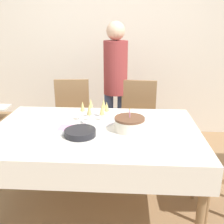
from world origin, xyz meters
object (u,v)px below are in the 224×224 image
dining_chair_far_right (138,119)px  plate_stack_main (80,133)px  dining_chair_far_left (72,118)px  high_chair (0,123)px  plate_stack_dessert (94,123)px  champagne_tray (96,113)px  person_standing (115,78)px  birthday_cake (130,124)px

dining_chair_far_right → plate_stack_main: bearing=-115.5°
dining_chair_far_left → high_chair: dining_chair_far_left is taller
dining_chair_far_right → plate_stack_dessert: dining_chair_far_right is taller
dining_chair_far_right → champagne_tray: (-0.40, -0.69, 0.31)m
person_standing → dining_chair_far_left: bearing=-157.4°
dining_chair_far_right → dining_chair_far_left: bearing=-180.0°
dining_chair_far_right → person_standing: 0.55m
dining_chair_far_right → person_standing: (-0.27, 0.21, 0.43)m
dining_chair_far_right → birthday_cake: 0.93m
dining_chair_far_left → birthday_cake: bearing=-53.0°
plate_stack_main → plate_stack_dessert: plate_stack_main is taller
plate_stack_main → dining_chair_far_right: bearing=64.5°
person_standing → plate_stack_main: bearing=-99.9°
plate_stack_dessert → person_standing: 1.02m
plate_stack_main → dining_chair_far_left: bearing=105.9°
plate_stack_main → high_chair: 1.47m
plate_stack_main → birthday_cake: bearing=18.4°
dining_chair_far_left → plate_stack_main: bearing=-74.1°
dining_chair_far_right → high_chair: (-1.59, -0.10, -0.05)m
dining_chair_far_left → dining_chair_far_right: bearing=0.0°
dining_chair_far_right → birthday_cake: dining_chair_far_right is taller
dining_chair_far_left → person_standing: 0.69m
plate_stack_dessert → high_chair: plate_stack_dessert is taller
dining_chair_far_right → plate_stack_dessert: size_ratio=5.26×
person_standing → high_chair: 1.44m
birthday_cake → dining_chair_far_right: bearing=83.4°
champagne_tray → person_standing: 0.91m
birthday_cake → plate_stack_main: size_ratio=1.00×
plate_stack_main → plate_stack_dessert: bearing=70.9°
dining_chair_far_right → birthday_cake: size_ratio=3.96×
birthday_cake → champagne_tray: (-0.29, 0.19, 0.02)m
person_standing → high_chair: size_ratio=2.26×
plate_stack_main → high_chair: size_ratio=0.34×
plate_stack_main → person_standing: 1.25m
birthday_cake → high_chair: (-1.49, 0.78, -0.33)m
dining_chair_far_left → dining_chair_far_right: size_ratio=1.00×
birthday_cake → person_standing: bearing=98.7°
dining_chair_far_right → plate_stack_main: (-0.48, -1.01, 0.26)m
dining_chair_far_left → plate_stack_main: dining_chair_far_left is taller
plate_stack_dessert → dining_chair_far_left: bearing=114.9°
high_chair → dining_chair_far_right: bearing=3.7°
high_chair → plate_stack_dessert: bearing=-29.8°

